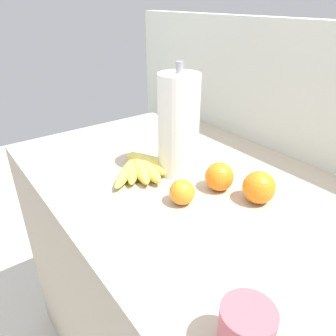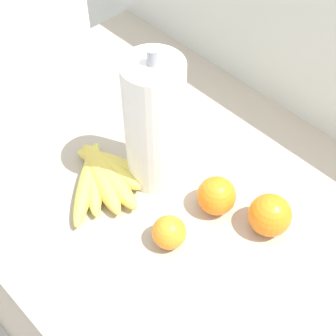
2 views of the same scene
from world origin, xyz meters
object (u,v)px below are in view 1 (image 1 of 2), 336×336
object	(u,v)px
orange_front	(182,192)
paper_towel_roll	(178,126)
mug	(246,332)
banana_bunch	(141,166)
orange_center	(219,177)
orange_back_right	(259,187)

from	to	relation	value
orange_front	paper_towel_roll	bearing A→B (deg)	145.39
orange_front	mug	world-z (taller)	mug
banana_bunch	orange_center	distance (m)	0.24
banana_bunch	orange_front	world-z (taller)	orange_front
orange_front	banana_bunch	bearing A→B (deg)	178.24
orange_center	orange_front	bearing A→B (deg)	-92.94
banana_bunch	mug	bearing A→B (deg)	-17.67
banana_bunch	paper_towel_roll	bearing A→B (deg)	57.56
orange_front	paper_towel_roll	xyz separation A→B (m)	(-0.14, 0.10, 0.11)
orange_center	mug	size ratio (longest dim) A/B	0.89
orange_front	paper_towel_roll	world-z (taller)	paper_towel_roll
orange_back_right	mug	distance (m)	0.42
orange_back_right	orange_front	size ratio (longest dim) A/B	1.27
banana_bunch	paper_towel_roll	distance (m)	0.17
orange_center	mug	distance (m)	0.46
orange_back_right	orange_center	bearing A→B (deg)	-159.78
orange_front	paper_towel_roll	distance (m)	0.21
orange_front	orange_center	xyz separation A→B (m)	(0.01, 0.12, 0.01)
banana_bunch	paper_towel_roll	world-z (taller)	paper_towel_roll
orange_center	orange_back_right	bearing A→B (deg)	20.22
orange_back_right	orange_center	xyz separation A→B (m)	(-0.10, -0.04, -0.00)
orange_back_right	paper_towel_roll	distance (m)	0.28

